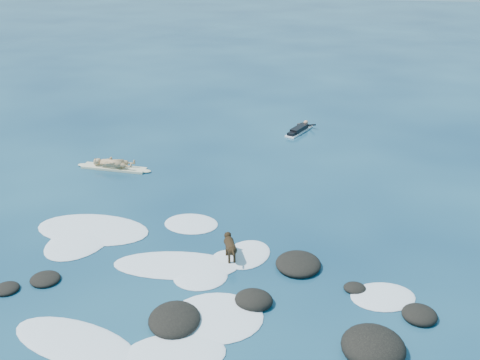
# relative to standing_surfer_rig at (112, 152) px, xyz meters

# --- Properties ---
(ground) EXTENTS (160.00, 160.00, 0.00)m
(ground) POSITION_rel_standing_surfer_rig_xyz_m (4.83, -5.94, -0.70)
(ground) COLOR #0A2642
(ground) RESTS_ON ground
(reef_rocks) EXTENTS (13.41, 6.76, 0.63)m
(reef_rocks) POSITION_rel_standing_surfer_rig_xyz_m (6.12, -8.44, -0.60)
(reef_rocks) COLOR black
(reef_rocks) RESTS_ON ground
(breaking_foam) EXTENTS (13.19, 7.57, 0.12)m
(breaking_foam) POSITION_rel_standing_surfer_rig_xyz_m (3.61, -6.85, -0.69)
(breaking_foam) COLOR white
(breaking_foam) RESTS_ON ground
(standing_surfer_rig) EXTENTS (3.13, 0.62, 1.78)m
(standing_surfer_rig) POSITION_rel_standing_surfer_rig_xyz_m (0.00, 0.00, 0.00)
(standing_surfer_rig) COLOR beige
(standing_surfer_rig) RESTS_ON ground
(paddling_surfer_rig) EXTENTS (1.30, 2.23, 0.39)m
(paddling_surfer_rig) POSITION_rel_standing_surfer_rig_xyz_m (6.61, 6.12, -0.57)
(paddling_surfer_rig) COLOR white
(paddling_surfer_rig) RESTS_ON ground
(dog) EXTENTS (0.58, 1.05, 0.71)m
(dog) POSITION_rel_standing_surfer_rig_xyz_m (6.04, -5.43, -0.23)
(dog) COLOR black
(dog) RESTS_ON ground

